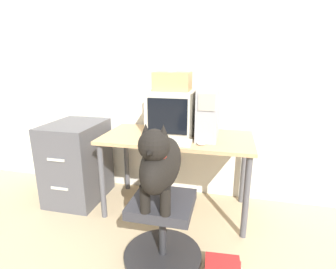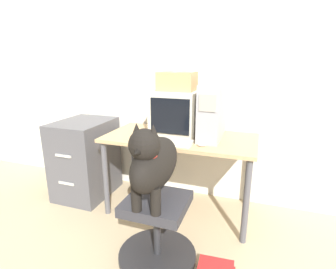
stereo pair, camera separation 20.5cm
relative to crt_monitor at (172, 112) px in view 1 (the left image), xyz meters
name	(u,v)px [view 1 (the left image)]	position (x,y,z in m)	size (l,w,h in m)	color
ground_plane	(168,229)	(0.07, -0.44, -0.93)	(12.00, 12.00, 0.00)	tan
wall_back	(186,70)	(0.07, 0.29, 0.37)	(8.00, 0.05, 2.60)	silver
desk	(177,146)	(0.07, -0.11, -0.29)	(1.33, 0.67, 0.73)	tan
crt_monitor	(172,112)	(0.00, 0.00, 0.00)	(0.42, 0.41, 0.39)	beige
pc_tower	(209,110)	(0.33, -0.04, 0.04)	(0.18, 0.50, 0.47)	#99999E
keyboard	(167,141)	(0.03, -0.32, -0.18)	(0.40, 0.16, 0.03)	beige
computer_mouse	(201,143)	(0.31, -0.32, -0.18)	(0.07, 0.05, 0.03)	silver
office_chair	(163,231)	(0.10, -0.78, -0.71)	(0.56, 0.56, 0.48)	#262628
dog	(160,162)	(0.10, -0.82, -0.16)	(0.23, 0.59, 0.57)	black
filing_cabinet	(77,162)	(-0.96, -0.13, -0.53)	(0.49, 0.63, 0.80)	#4C4C51
cardboard_box	(173,81)	(0.00, 0.00, 0.28)	(0.32, 0.25, 0.17)	tan
book_stack_floor	(224,267)	(0.54, -0.80, -0.90)	(0.26, 0.21, 0.06)	silver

